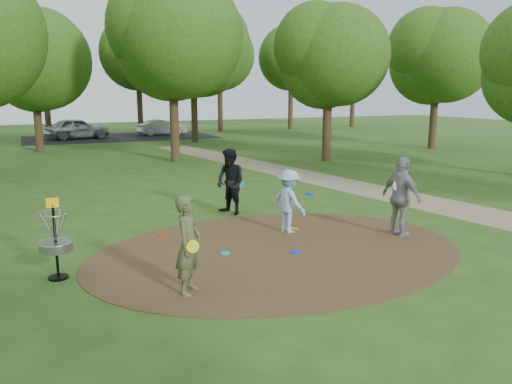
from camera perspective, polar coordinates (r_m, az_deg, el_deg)
name	(u,v)px	position (r m, az deg, el deg)	size (l,w,h in m)	color
ground	(279,251)	(11.01, 2.67, -6.74)	(100.00, 100.00, 0.00)	#2D5119
dirt_clearing	(279,250)	(11.00, 2.67, -6.69)	(8.40, 8.40, 0.02)	#47301C
footpath	(435,204)	(16.37, 19.80, -1.35)	(2.00, 40.00, 0.01)	#8C7A5B
parking_lot	(121,137)	(39.99, -15.19, 6.07)	(14.00, 8.00, 0.01)	black
player_observer_with_disc	(188,245)	(8.60, -7.74, -6.00)	(0.71, 0.76, 1.73)	#4F5732
player_throwing_with_disc	(289,201)	(12.25, 3.79, -1.07)	(1.15, 1.14, 1.57)	#9BBAE8
player_walking_with_disc	(230,182)	(14.08, -2.94, 1.18)	(0.98, 1.10, 1.86)	black
player_waiting_with_disc	(401,197)	(12.38, 16.27, -0.51)	(0.59, 1.18, 1.94)	gray
disc_ground_cyan	(225,253)	(10.77, -3.53, -7.00)	(0.22, 0.22, 0.02)	#1CAAE3
disc_ground_blue	(295,252)	(10.86, 4.51, -6.86)	(0.22, 0.22, 0.02)	#0D31EB
disc_ground_red	(163,235)	(12.31, -10.57, -4.82)	(0.22, 0.22, 0.02)	red
car_left	(77,128)	(39.42, -19.74, 6.85)	(1.83, 4.54, 1.55)	#AEB2B7
car_right	(162,127)	(41.04, -10.67, 7.27)	(1.33, 3.82, 1.26)	#9EA2A5
disc_ground_orange	(294,229)	(12.67, 4.42, -4.19)	(0.22, 0.22, 0.02)	orange
disc_golf_basket	(55,233)	(9.89, -22.00, -4.40)	(0.63, 0.63, 1.54)	black
tree_ring	(195,46)	(21.52, -7.02, 16.23)	(36.96, 45.82, 9.64)	#332316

